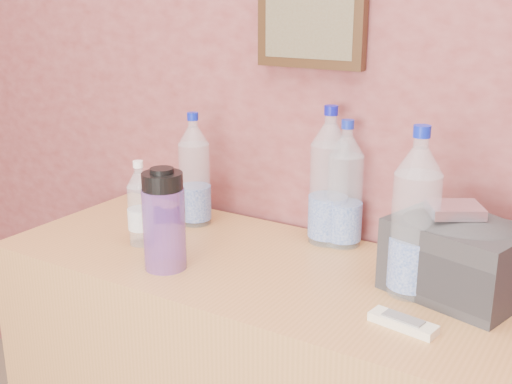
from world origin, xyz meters
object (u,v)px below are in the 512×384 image
at_px(pet_large_c, 345,191).
at_px(sunglasses, 169,216).
at_px(pet_large_a, 194,175).
at_px(ac_remote, 403,323).
at_px(pet_small, 140,208).
at_px(toiletry_bag, 457,254).
at_px(pet_large_b, 329,183).
at_px(pet_large_d, 415,222).
at_px(nalgene_bottle, 164,220).
at_px(foil_packet, 455,210).

height_order(pet_large_c, sunglasses, pet_large_c).
height_order(pet_large_a, ac_remote, pet_large_a).
relative_size(pet_small, sunglasses, 1.60).
bearing_deg(toiletry_bag, pet_small, -155.35).
bearing_deg(toiletry_bag, pet_large_b, 174.62).
bearing_deg(pet_large_c, toiletry_bag, -23.37).
xyz_separation_m(pet_large_b, ac_remote, (0.33, -0.34, -0.15)).
relative_size(pet_small, toiletry_bag, 0.82).
bearing_deg(pet_small, pet_large_b, 33.87).
relative_size(pet_large_d, sunglasses, 2.66).
height_order(pet_large_b, sunglasses, pet_large_b).
bearing_deg(nalgene_bottle, sunglasses, 128.12).
height_order(pet_large_c, pet_large_d, pet_large_d).
height_order(pet_large_b, pet_large_c, pet_large_b).
relative_size(sunglasses, toiletry_bag, 0.51).
xyz_separation_m(pet_large_c, ac_remote, (0.29, -0.35, -0.14)).
bearing_deg(ac_remote, pet_large_c, 138.54).
xyz_separation_m(pet_large_a, pet_large_b, (0.39, 0.07, 0.02)).
relative_size(pet_large_c, pet_small, 1.47).
height_order(pet_large_a, toiletry_bag, pet_large_a).
bearing_deg(pet_small, ac_remote, -5.12).
bearing_deg(toiletry_bag, pet_large_a, -170.22).
distance_m(pet_small, toiletry_bag, 0.80).
distance_m(pet_large_d, nalgene_bottle, 0.58).
bearing_deg(toiletry_bag, foil_packet, -108.43).
relative_size(nalgene_bottle, sunglasses, 1.76).
bearing_deg(pet_large_d, nalgene_bottle, -161.80).
relative_size(pet_large_a, toiletry_bag, 1.17).
xyz_separation_m(pet_large_d, sunglasses, (-0.75, 0.08, -0.15)).
xyz_separation_m(pet_small, toiletry_bag, (0.79, 0.14, -0.01)).
xyz_separation_m(pet_large_c, pet_small, (-0.45, -0.28, -0.05)).
xyz_separation_m(pet_large_b, pet_large_d, (0.29, -0.18, 0.00)).
distance_m(pet_large_b, pet_large_d, 0.35).
bearing_deg(ac_remote, toiletry_bag, 86.70).
relative_size(sunglasses, foil_packet, 1.31).
xyz_separation_m(pet_large_d, foil_packet, (0.07, 0.03, 0.03)).
distance_m(pet_large_d, toiletry_bag, 0.12).
bearing_deg(foil_packet, pet_large_c, 153.96).
distance_m(nalgene_bottle, foil_packet, 0.66).
relative_size(pet_large_b, pet_large_d, 0.97).
bearing_deg(nalgene_bottle, pet_large_b, 54.82).
distance_m(pet_small, ac_remote, 0.75).
bearing_deg(pet_large_c, pet_large_a, -170.03).
height_order(pet_small, sunglasses, pet_small).
relative_size(pet_large_c, sunglasses, 2.35).
distance_m(pet_large_c, pet_small, 0.54).
xyz_separation_m(sunglasses, toiletry_bag, (0.84, -0.04, 0.08)).
relative_size(pet_large_c, foil_packet, 3.09).
xyz_separation_m(nalgene_bottle, ac_remote, (0.59, 0.02, -0.11)).
height_order(nalgene_bottle, toiletry_bag, nalgene_bottle).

